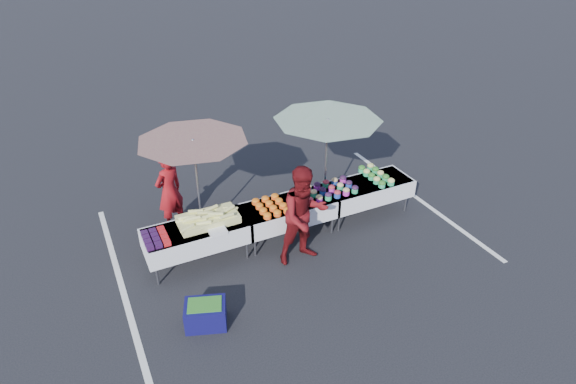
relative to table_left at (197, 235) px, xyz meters
name	(u,v)px	position (x,y,z in m)	size (l,w,h in m)	color
ground	(288,235)	(1.80, 0.00, -0.58)	(80.00, 80.00, 0.00)	black
stripe_left	(121,284)	(-1.40, 0.00, -0.58)	(0.10, 5.00, 0.00)	silver
stripe_right	(417,198)	(5.00, 0.00, -0.58)	(0.10, 5.00, 0.00)	silver
table_left	(197,235)	(0.00, 0.00, 0.00)	(1.86, 0.81, 0.75)	white
table_center	(288,211)	(1.80, 0.00, 0.00)	(1.86, 0.81, 0.75)	white
table_right	(367,190)	(3.60, 0.00, 0.00)	(1.86, 0.81, 0.75)	white
berry_punnets	(156,238)	(-0.71, -0.06, 0.21)	(0.40, 0.54, 0.08)	black
corn_pile	(208,219)	(0.25, 0.04, 0.26)	(1.16, 0.57, 0.26)	#CFD56D
plastic_bags	(218,231)	(0.30, -0.30, 0.19)	(0.30, 0.25, 0.05)	white
carrot_bowls	(271,206)	(1.45, -0.01, 0.22)	(0.55, 0.69, 0.11)	#FF5C1C
potato_cups	(327,190)	(2.65, 0.00, 0.25)	(1.14, 0.58, 0.16)	#2342A4
bean_baskets	(376,175)	(3.86, 0.08, 0.24)	(0.36, 0.86, 0.15)	#2AA868
vendor	(169,191)	(-0.12, 1.32, 0.23)	(0.59, 0.39, 1.62)	maroon
customer	(304,216)	(1.75, -0.75, 0.35)	(0.91, 0.71, 1.88)	#5E0E11
umbrella_left	(194,149)	(0.31, 0.80, 1.28)	(2.32, 2.32, 2.05)	black
umbrella_right	(327,128)	(2.84, 0.40, 1.35)	(2.52, 2.52, 2.14)	black
storage_bin	(206,314)	(-0.36, -1.53, -0.37)	(0.74, 0.64, 0.41)	#100E49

